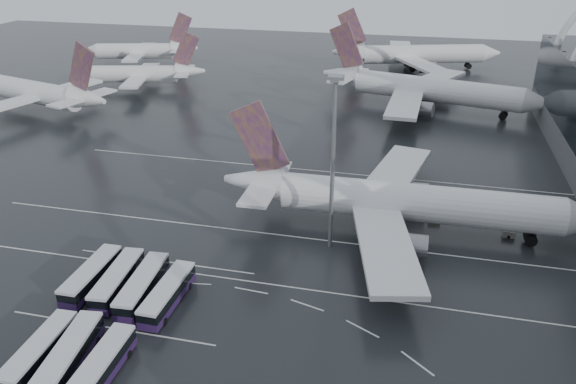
% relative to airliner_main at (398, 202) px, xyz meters
% --- Properties ---
extents(ground, '(420.00, 420.00, 0.00)m').
position_rel_airliner_main_xyz_m(ground, '(-9.09, -18.19, -5.21)').
color(ground, black).
rests_on(ground, ground).
extents(lane_marking_near, '(120.00, 0.25, 0.01)m').
position_rel_airliner_main_xyz_m(lane_marking_near, '(-9.09, -20.19, -5.20)').
color(lane_marking_near, silver).
rests_on(lane_marking_near, ground).
extents(lane_marking_mid, '(120.00, 0.25, 0.01)m').
position_rel_airliner_main_xyz_m(lane_marking_mid, '(-9.09, -6.19, -5.20)').
color(lane_marking_mid, silver).
rests_on(lane_marking_mid, ground).
extents(lane_marking_far, '(120.00, 0.25, 0.01)m').
position_rel_airliner_main_xyz_m(lane_marking_far, '(-9.09, 21.81, -5.20)').
color(lane_marking_far, silver).
rests_on(lane_marking_far, ground).
extents(bus_bay_line_south, '(28.00, 0.25, 0.01)m').
position_rel_airliner_main_xyz_m(bus_bay_line_south, '(-33.09, -34.19, -5.20)').
color(bus_bay_line_south, silver).
rests_on(bus_bay_line_south, ground).
extents(bus_bay_line_north, '(28.00, 0.25, 0.01)m').
position_rel_airliner_main_xyz_m(bus_bay_line_north, '(-33.09, -18.19, -5.20)').
color(bus_bay_line_north, silver).
rests_on(bus_bay_line_north, ground).
extents(airliner_main, '(61.21, 53.88, 20.80)m').
position_rel_airliner_main_xyz_m(airliner_main, '(0.00, 0.00, 0.00)').
color(airliner_main, white).
rests_on(airliner_main, ground).
extents(airliner_gate_b, '(62.67, 55.51, 21.98)m').
position_rel_airliner_main_xyz_m(airliner_gate_b, '(2.66, 72.51, 0.29)').
color(airliner_gate_b, white).
rests_on(airliner_gate_b, ground).
extents(airliner_gate_c, '(59.18, 53.86, 21.49)m').
position_rel_airliner_main_xyz_m(airliner_gate_c, '(-2.10, 120.58, 0.17)').
color(airliner_gate_c, white).
rests_on(airliner_gate_c, ground).
extents(jet_remote_west, '(47.54, 38.59, 20.90)m').
position_rel_airliner_main_xyz_m(jet_remote_west, '(-96.90, 43.78, 0.19)').
color(jet_remote_west, white).
rests_on(jet_remote_west, ground).
extents(jet_remote_mid, '(40.16, 32.56, 17.59)m').
position_rel_airliner_main_xyz_m(jet_remote_mid, '(-83.15, 74.50, -0.67)').
color(jet_remote_mid, white).
rests_on(jet_remote_mid, ground).
extents(jet_remote_far, '(42.40, 34.41, 18.62)m').
position_rel_airliner_main_xyz_m(jet_remote_far, '(-99.90, 106.69, -0.40)').
color(jet_remote_far, white).
rests_on(jet_remote_far, ground).
extents(bus_row_near_a, '(3.17, 12.60, 3.09)m').
position_rel_airliner_main_xyz_m(bus_row_near_a, '(-40.26, -26.43, -3.51)').
color(bus_row_near_a, '#2E1544').
rests_on(bus_row_near_a, ground).
extents(bus_row_near_b, '(4.01, 12.87, 3.12)m').
position_rel_airliner_main_xyz_m(bus_row_near_b, '(-36.16, -26.58, -3.49)').
color(bus_row_near_b, '#2E1544').
rests_on(bus_row_near_b, ground).
extents(bus_row_near_c, '(3.94, 13.14, 3.19)m').
position_rel_airliner_main_xyz_m(bus_row_near_c, '(-32.13, -27.12, -3.46)').
color(bus_row_near_c, '#2E1544').
rests_on(bus_row_near_c, ground).
extents(bus_row_near_d, '(3.04, 12.43, 3.06)m').
position_rel_airliner_main_xyz_m(bus_row_near_d, '(-28.07, -27.96, -3.53)').
color(bus_row_near_d, '#2E1544').
rests_on(bus_row_near_d, ground).
extents(bus_row_far_a, '(3.22, 12.27, 3.00)m').
position_rel_airliner_main_xyz_m(bus_row_far_a, '(-37.58, -41.76, -3.56)').
color(bus_row_far_a, '#2E1544').
rests_on(bus_row_far_a, ground).
extents(bus_row_far_b, '(4.46, 12.91, 3.12)m').
position_rel_airliner_main_xyz_m(bus_row_far_b, '(-33.86, -41.52, -3.50)').
color(bus_row_far_b, '#2E1544').
rests_on(bus_row_far_b, ground).
extents(bus_row_far_c, '(3.18, 12.24, 3.00)m').
position_rel_airliner_main_xyz_m(bus_row_far_c, '(-29.43, -42.46, -3.56)').
color(bus_row_far_c, '#2E1544').
rests_on(bus_row_far_c, ground).
extents(floodlight_mast, '(2.08, 2.08, 27.19)m').
position_rel_airliner_main_xyz_m(floodlight_mast, '(-9.76, -7.71, 11.89)').
color(floodlight_mast, gray).
rests_on(floodlight_mast, ground).
extents(gse_cart_belly_a, '(2.04, 1.21, 1.11)m').
position_rel_airliner_main_xyz_m(gse_cart_belly_a, '(6.26, 4.89, -4.65)').
color(gse_cart_belly_a, gold).
rests_on(gse_cart_belly_a, ground).
extents(gse_cart_belly_b, '(2.43, 1.44, 1.33)m').
position_rel_airliner_main_xyz_m(gse_cart_belly_b, '(13.91, 14.86, -4.54)').
color(gse_cart_belly_b, slate).
rests_on(gse_cart_belly_b, ground).
extents(gse_cart_belly_c, '(2.04, 1.21, 1.12)m').
position_rel_airliner_main_xyz_m(gse_cart_belly_c, '(0.13, -3.04, -4.65)').
color(gse_cart_belly_c, gold).
rests_on(gse_cart_belly_c, ground).
extents(gse_cart_belly_d, '(1.90, 1.12, 1.04)m').
position_rel_airliner_main_xyz_m(gse_cart_belly_d, '(18.05, 2.09, -4.69)').
color(gse_cart_belly_d, slate).
rests_on(gse_cart_belly_d, ground).
extents(gse_cart_belly_e, '(2.36, 1.39, 1.29)m').
position_rel_airliner_main_xyz_m(gse_cart_belly_e, '(6.78, 10.70, -4.56)').
color(gse_cart_belly_e, gold).
rests_on(gse_cart_belly_e, ground).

